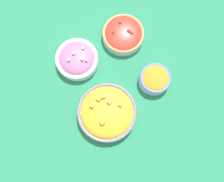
% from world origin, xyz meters
% --- Properties ---
extents(ground_plane, '(3.00, 3.00, 0.00)m').
position_xyz_m(ground_plane, '(0.00, 0.00, 0.00)').
color(ground_plane, '#23704C').
extents(bowl_squash, '(0.21, 0.21, 0.08)m').
position_xyz_m(bowl_squash, '(0.06, -0.05, 0.03)').
color(bowl_squash, '#B2C1CC').
rests_on(bowl_squash, ground_plane).
extents(bowl_carrots, '(0.12, 0.12, 0.06)m').
position_xyz_m(bowl_carrots, '(0.02, 0.16, 0.03)').
color(bowl_carrots, '#B2C1CC').
rests_on(bowl_carrots, ground_plane).
extents(bowl_red_onion, '(0.16, 0.16, 0.07)m').
position_xyz_m(bowl_red_onion, '(-0.17, -0.07, 0.03)').
color(bowl_red_onion, silver).
rests_on(bowl_red_onion, ground_plane).
extents(bowl_cherry_tomatoes, '(0.16, 0.16, 0.06)m').
position_xyz_m(bowl_cherry_tomatoes, '(-0.18, 0.13, 0.02)').
color(bowl_cherry_tomatoes, '#B2C1CC').
rests_on(bowl_cherry_tomatoes, ground_plane).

